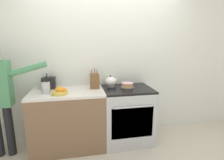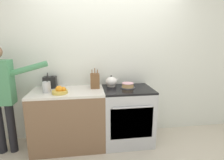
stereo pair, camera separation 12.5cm
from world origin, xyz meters
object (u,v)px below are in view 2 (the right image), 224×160
(person_baker, at_px, (1,92))
(fruit_bowl, at_px, (60,91))
(stove_range, at_px, (127,115))
(toaster, at_px, (50,82))
(tea_kettle, at_px, (111,82))
(knife_block, at_px, (95,81))
(utensil_crock, at_px, (47,87))
(layer_cake, at_px, (128,86))

(person_baker, bearing_deg, fruit_bowl, 6.51)
(stove_range, bearing_deg, person_baker, -178.55)
(toaster, relative_size, person_baker, 0.13)
(fruit_bowl, relative_size, toaster, 1.04)
(stove_range, distance_m, tea_kettle, 0.61)
(knife_block, relative_size, utensil_crock, 1.12)
(tea_kettle, relative_size, utensil_crock, 0.80)
(utensil_crock, bearing_deg, person_baker, -179.84)
(tea_kettle, distance_m, fruit_bowl, 0.83)
(layer_cake, relative_size, person_baker, 0.14)
(knife_block, relative_size, fruit_bowl, 1.46)
(utensil_crock, distance_m, fruit_bowl, 0.21)
(fruit_bowl, bearing_deg, knife_block, 24.29)
(utensil_crock, height_order, fruit_bowl, utensil_crock)
(layer_cake, xyz_separation_m, fruit_bowl, (-1.02, -0.16, 0.00))
(stove_range, bearing_deg, tea_kettle, 143.40)
(layer_cake, xyz_separation_m, person_baker, (-1.83, -0.09, 0.00))
(tea_kettle, xyz_separation_m, person_baker, (-1.59, -0.22, -0.04))
(utensil_crock, bearing_deg, fruit_bowl, -21.08)
(stove_range, height_order, utensil_crock, utensil_crock)
(knife_block, distance_m, fruit_bowl, 0.56)
(tea_kettle, xyz_separation_m, utensil_crock, (-0.97, -0.22, 0.00))
(stove_range, height_order, fruit_bowl, fruit_bowl)
(layer_cake, relative_size, utensil_crock, 0.79)
(stove_range, xyz_separation_m, person_baker, (-1.82, -0.05, 0.49))
(knife_block, bearing_deg, person_baker, -173.29)
(tea_kettle, bearing_deg, knife_block, -166.30)
(knife_block, xyz_separation_m, toaster, (-0.70, 0.10, -0.02))
(layer_cake, distance_m, fruit_bowl, 1.04)
(stove_range, height_order, tea_kettle, tea_kettle)
(tea_kettle, bearing_deg, stove_range, -36.60)
(fruit_bowl, bearing_deg, stove_range, 6.74)
(stove_range, xyz_separation_m, tea_kettle, (-0.24, 0.17, 0.53))
(tea_kettle, xyz_separation_m, toaster, (-0.97, 0.03, 0.01))
(layer_cake, height_order, toaster, toaster)
(person_baker, bearing_deg, layer_cake, 14.46)
(tea_kettle, height_order, toaster, toaster)
(stove_range, bearing_deg, fruit_bowl, -173.26)
(tea_kettle, relative_size, knife_block, 0.71)
(stove_range, distance_m, layer_cake, 0.49)
(utensil_crock, bearing_deg, knife_block, 12.29)
(layer_cake, height_order, fruit_bowl, fruit_bowl)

